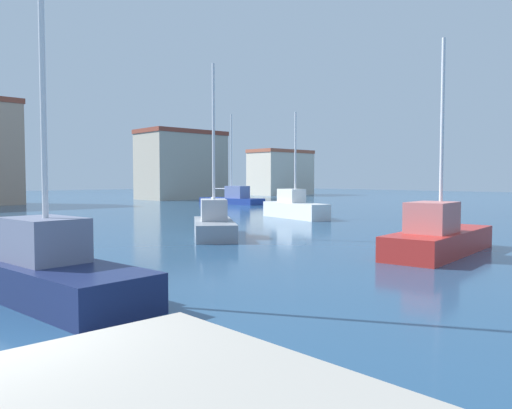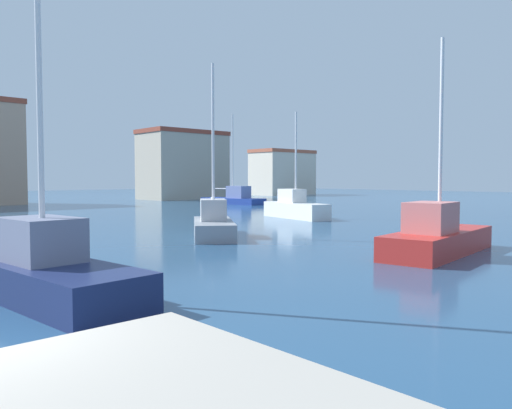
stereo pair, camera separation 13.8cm
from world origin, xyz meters
The scene contains 8 objects.
water centered at (15.00, 20.00, 0.00)m, with size 160.00×160.00×0.00m, color navy.
sailboat_white_center_channel centered at (22.20, 15.62, 0.67)m, with size 2.52×5.50×6.63m.
sailboat_red_distant_north centered at (14.53, 2.15, 0.60)m, with size 6.15×2.56×7.05m.
sailboat_navy_behind_lamppost centered at (2.84, 4.80, 0.61)m, with size 2.35×5.87×9.80m.
sailboat_grey_mid_harbor centered at (12.24, 11.12, 0.58)m, with size 4.11×4.89×7.33m.
sailboat_blue_inner_mooring centered at (30.71, 31.58, 0.59)m, with size 3.04×6.94×8.71m.
waterfront_apartments centered at (33.93, 44.97, 4.13)m, with size 10.02×5.93×8.24m.
yacht_club centered at (53.68, 47.44, 3.40)m, with size 9.59×5.32×6.78m.
Camera 1 is at (-1.04, -5.78, 2.49)m, focal length 35.32 mm.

